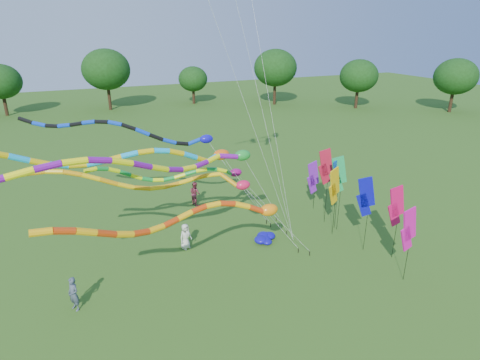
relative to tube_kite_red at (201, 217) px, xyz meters
name	(u,v)px	position (x,y,z in m)	size (l,w,h in m)	color
ground	(290,290)	(4.25, -1.39, -4.43)	(160.00, 160.00, 0.00)	#215115
tree_ring	(396,192)	(8.76, -3.04, 0.98)	(119.91, 114.75, 9.62)	#382314
tube_kite_red	(201,217)	(0.00, 0.00, 0.00)	(13.68, 2.89, 6.53)	black
tube_kite_orange	(166,181)	(-0.96, 2.65, 0.98)	(14.09, 1.85, 7.27)	black
tube_kite_purple	(164,163)	(-1.39, 0.73, 2.59)	(15.84, 5.59, 8.89)	black
tube_kite_blue	(138,132)	(-1.27, 8.08, 2.29)	(14.04, 4.97, 8.21)	black
tube_kite_cyan	(154,157)	(-1.26, 3.64, 2.02)	(14.72, 2.66, 8.45)	black
tube_kite_green	(188,173)	(0.97, 5.19, 0.28)	(11.85, 1.54, 6.52)	black
banner_pole_blue_b	(366,197)	(10.12, 0.43, -0.92)	(1.11, 0.50, 4.78)	black
banner_pole_red	(326,167)	(10.08, 4.43, -0.34)	(1.16, 0.15, 5.36)	black
banner_pole_magenta_b	(396,206)	(11.11, -0.98, -1.10)	(1.16, 0.18, 4.60)	black
banner_pole_violet	(313,178)	(10.59, 6.53, -1.90)	(1.16, 0.27, 3.79)	black
banner_pole_green	(338,175)	(10.22, 3.21, -0.52)	(1.15, 0.34, 5.19)	black
banner_pole_blue_a	(337,177)	(10.22, 3.33, -0.68)	(1.10, 0.52, 5.02)	black
banner_pole_orange	(334,186)	(9.59, 2.70, -1.01)	(1.12, 0.48, 4.68)	black
banner_pole_magenta_a	(409,230)	(10.06, -3.00, -1.36)	(1.16, 0.17, 4.34)	black
blue_nylon_heap	(262,239)	(5.11, 3.63, -4.24)	(1.29, 1.50, 0.45)	#110CA8
person_a	(185,236)	(0.49, 4.83, -3.62)	(0.80, 0.52, 1.63)	beige
person_b	(74,294)	(-5.99, 1.44, -3.56)	(0.64, 0.42, 1.75)	#424C5C
person_c	(195,193)	(2.98, 10.80, -3.51)	(0.90, 0.70, 1.84)	maroon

